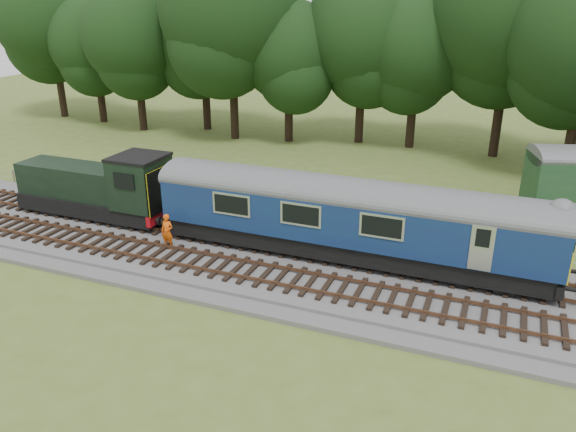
% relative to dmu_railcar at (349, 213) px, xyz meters
% --- Properties ---
extents(ground, '(120.00, 120.00, 0.00)m').
position_rel_dmu_railcar_xyz_m(ground, '(-5.64, -1.40, -2.61)').
color(ground, '#4D6525').
rests_on(ground, ground).
extents(ballast, '(70.00, 7.00, 0.35)m').
position_rel_dmu_railcar_xyz_m(ballast, '(-5.64, -1.40, -2.43)').
color(ballast, '#4C4C4F').
rests_on(ballast, ground).
extents(track_north, '(67.20, 2.40, 0.21)m').
position_rel_dmu_railcar_xyz_m(track_north, '(-5.64, -0.00, -2.19)').
color(track_north, black).
rests_on(track_north, ballast).
extents(track_south, '(67.20, 2.40, 0.21)m').
position_rel_dmu_railcar_xyz_m(track_south, '(-5.64, -3.00, -2.19)').
color(track_south, black).
rests_on(track_south, ballast).
extents(fence, '(64.00, 0.12, 1.00)m').
position_rel_dmu_railcar_xyz_m(fence, '(-5.64, 3.10, -2.61)').
color(fence, '#6B6054').
rests_on(fence, ground).
extents(tree_line, '(70.00, 8.00, 18.00)m').
position_rel_dmu_railcar_xyz_m(tree_line, '(-5.64, 20.60, -2.61)').
color(tree_line, black).
rests_on(tree_line, ground).
extents(dmu_railcar, '(18.05, 2.86, 3.88)m').
position_rel_dmu_railcar_xyz_m(dmu_railcar, '(0.00, 0.00, 0.00)').
color(dmu_railcar, black).
rests_on(dmu_railcar, ground).
extents(shunter_loco, '(8.91, 2.60, 3.38)m').
position_rel_dmu_railcar_xyz_m(shunter_loco, '(-13.93, 0.00, -0.63)').
color(shunter_loco, black).
rests_on(shunter_loco, ground).
extents(worker, '(0.64, 0.42, 1.73)m').
position_rel_dmu_railcar_xyz_m(worker, '(-8.30, -2.19, -1.39)').
color(worker, '#F2580C').
rests_on(worker, ballast).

